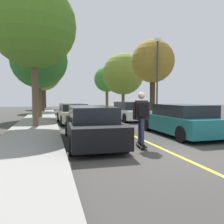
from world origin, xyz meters
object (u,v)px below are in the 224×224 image
object	(u,v)px
fire_hydrant	(198,122)
street_tree_left_nearest	(34,26)
street_tree_left_farthest	(44,74)
skateboard	(141,145)
street_tree_left_far	(43,73)
street_tree_right_far	(107,79)
parked_car_left_nearest	(91,125)
street_tree_right_near	(123,74)
parked_car_right_near	(129,111)
skateboarder	(142,115)
street_tree_left_near	(39,60)
street_tree_right_nearest	(153,62)
parked_car_right_nearest	(180,120)
streetlamp	(157,73)
parked_car_left_near	(73,113)

from	to	relation	value
fire_hydrant	street_tree_left_nearest	bearing A→B (deg)	157.47
street_tree_left_nearest	fire_hydrant	bearing A→B (deg)	-22.53
street_tree_left_farthest	skateboard	size ratio (longest dim) A/B	8.35
street_tree_left_far	street_tree_right_far	world-z (taller)	street_tree_left_far
parked_car_left_nearest	street_tree_right_near	distance (m)	17.17
parked_car_right_near	street_tree_left_nearest	world-z (taller)	street_tree_left_nearest
fire_hydrant	skateboard	size ratio (longest dim) A/B	0.81
street_tree_left_nearest	skateboarder	xyz separation A→B (m)	(3.69, -5.94, -4.39)
street_tree_left_nearest	street_tree_left_far	xyz separation A→B (m)	(0.00, 14.44, -0.92)
parked_car_right_near	street_tree_left_near	xyz separation A→B (m)	(-6.37, 3.33, 3.99)
street_tree_left_near	street_tree_right_far	xyz separation A→B (m)	(8.61, 12.10, -0.37)
street_tree_left_far	street_tree_right_far	size ratio (longest dim) A/B	1.09
parked_car_right_near	street_tree_left_farthest	distance (m)	21.42
street_tree_left_nearest	street_tree_right_nearest	size ratio (longest dim) A/B	1.25
parked_car_left_nearest	skateboard	xyz separation A→B (m)	(1.46, -1.23, -0.59)
parked_car_right_nearest	street_tree_right_nearest	xyz separation A→B (m)	(2.23, 7.50, 3.83)
street_tree_right_nearest	street_tree_left_far	bearing A→B (deg)	128.07
street_tree_right_far	skateboarder	bearing A→B (deg)	-101.52
parked_car_right_near	street_tree_right_near	size ratio (longest dim) A/B	0.65
street_tree_left_far	streetlamp	distance (m)	15.14
parked_car_right_near	skateboard	size ratio (longest dim) A/B	4.82
parked_car_right_nearest	skateboarder	world-z (taller)	skateboarder
parked_car_right_nearest	street_tree_left_farthest	bearing A→B (deg)	103.42
street_tree_left_far	street_tree_left_farthest	xyz separation A→B (m)	(0.00, 8.23, 0.66)
parked_car_right_nearest	skateboarder	size ratio (longest dim) A/B	2.58
street_tree_left_far	fire_hydrant	xyz separation A→B (m)	(7.87, -17.71, -4.09)
parked_car_right_near	street_tree_left_farthest	size ratio (longest dim) A/B	0.58
parked_car_left_near	street_tree_left_near	bearing A→B (deg)	120.40
parked_car_right_nearest	streetlamp	distance (m)	6.61
parked_car_left_near	street_tree_left_nearest	xyz separation A→B (m)	(-2.23, -2.26, 4.85)
street_tree_right_near	skateboarder	xyz separation A→B (m)	(-4.91, -16.79, -3.19)
street_tree_left_near	skateboarder	world-z (taller)	street_tree_left_near
street_tree_left_nearest	fire_hydrant	size ratio (longest dim) A/B	10.90
street_tree_right_near	parked_car_left_near	bearing A→B (deg)	-126.60
streetlamp	skateboarder	world-z (taller)	streetlamp
fire_hydrant	skateboard	xyz separation A→B (m)	(-4.18, -2.64, -0.40)
street_tree_left_far	skateboard	size ratio (longest dim) A/B	7.55
skateboard	skateboarder	bearing A→B (deg)	-99.71
fire_hydrant	parked_car_left_near	bearing A→B (deg)	135.58
fire_hydrant	parked_car_right_nearest	bearing A→B (deg)	-152.58
parked_car_left_nearest	parked_car_left_near	xyz separation A→B (m)	(-0.00, 6.94, -0.03)
street_tree_left_near	street_tree_left_far	distance (m)	8.37
street_tree_right_nearest	streetlamp	size ratio (longest dim) A/B	1.07
skateboard	skateboarder	distance (m)	1.02
parked_car_right_nearest	fire_hydrant	size ratio (longest dim) A/B	6.49
street_tree_left_farthest	street_tree_right_near	bearing A→B (deg)	-53.94
fire_hydrant	streetlamp	xyz separation A→B (m)	(0.25, 4.99, 2.91)
parked_car_right_nearest	street_tree_left_farthest	world-z (taller)	street_tree_left_farthest
parked_car_left_near	parked_car_right_nearest	distance (m)	7.55
street_tree_left_farthest	fire_hydrant	bearing A→B (deg)	-73.11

